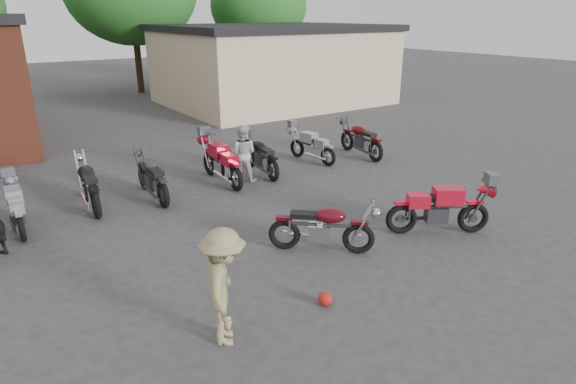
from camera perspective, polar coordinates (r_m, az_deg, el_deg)
ground at (r=8.71m, az=4.55°, el=-9.03°), size 90.00×90.00×0.00m
stucco_building at (r=24.88m, az=-1.86°, el=14.58°), size 10.00×8.00×3.50m
tree_2 at (r=29.22m, az=-17.89°, el=19.75°), size 7.04×7.04×8.80m
tree_3 at (r=32.55m, az=-3.45°, el=19.55°), size 6.08×6.08×7.60m
vintage_motorcycle at (r=9.05m, az=4.23°, el=-3.84°), size 1.87×1.77×1.12m
sportbike at (r=10.25m, az=17.65°, el=-1.61°), size 2.10×1.67×1.19m
helmet at (r=7.68m, az=4.43°, el=-12.51°), size 0.31×0.31×0.21m
person_light at (r=12.91m, az=-5.38°, el=4.57°), size 0.94×0.93×1.54m
person_tan at (r=6.60m, az=-7.59°, el=-11.09°), size 1.05×1.25×1.68m
row_bike_1 at (r=11.47m, az=-29.54°, el=-1.41°), size 0.66×1.84×1.05m
row_bike_2 at (r=12.05m, az=-22.61°, el=1.14°), size 0.85×2.17×1.23m
row_bike_3 at (r=12.15m, az=-15.88°, el=2.01°), size 0.74×2.08×1.19m
row_bike_4 at (r=12.90m, az=-7.95°, el=3.76°), size 0.73×2.14×1.24m
row_bike_5 at (r=13.54m, az=-3.28°, el=4.58°), size 0.88×2.08×1.17m
row_bike_6 at (r=14.72m, az=2.79°, el=5.65°), size 0.87×1.89×1.06m
row_bike_7 at (r=15.46m, az=8.59°, el=6.45°), size 0.91×2.14×1.21m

